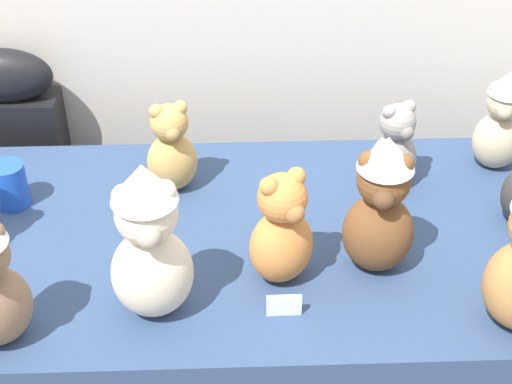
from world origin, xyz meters
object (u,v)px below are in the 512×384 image
at_px(party_cup_blue, 10,185).
at_px(teddy_bear_cream, 149,244).
at_px(display_table, 256,345).
at_px(teddy_bear_ash, 394,148).
at_px(instrument_case, 26,193).
at_px(teddy_bear_sand, 501,122).
at_px(teddy_bear_ginger, 282,231).
at_px(teddy_bear_chestnut, 381,207).
at_px(teddy_bear_honey, 171,150).

bearing_deg(party_cup_blue, teddy_bear_cream, -45.25).
height_order(display_table, party_cup_blue, party_cup_blue).
bearing_deg(teddy_bear_ash, instrument_case, 138.45).
bearing_deg(teddy_bear_sand, instrument_case, -175.33).
xyz_separation_m(instrument_case, teddy_bear_ginger, (0.71, -0.65, 0.37)).
xyz_separation_m(instrument_case, teddy_bear_cream, (0.45, -0.74, 0.42)).
relative_size(teddy_bear_sand, party_cup_blue, 2.43).
bearing_deg(teddy_bear_sand, display_table, -141.13).
bearing_deg(instrument_case, teddy_bear_sand, -9.95).
bearing_deg(teddy_bear_ash, party_cup_blue, 159.79).
bearing_deg(party_cup_blue, teddy_bear_chestnut, -16.92).
xyz_separation_m(display_table, teddy_bear_honey, (-0.19, 0.19, 0.47)).
bearing_deg(teddy_bear_chestnut, instrument_case, 154.75).
bearing_deg(teddy_bear_cream, instrument_case, 112.15).
relative_size(instrument_case, teddy_bear_sand, 3.53).
distance_m(teddy_bear_chestnut, teddy_bear_ash, 0.31).
bearing_deg(teddy_bear_cream, party_cup_blue, 125.56).
xyz_separation_m(teddy_bear_ginger, teddy_bear_ash, (0.29, 0.32, -0.02)).
height_order(instrument_case, teddy_bear_ash, teddy_bear_ash).
height_order(teddy_bear_ginger, teddy_bear_chestnut, teddy_bear_chestnut).
height_order(display_table, teddy_bear_ginger, teddy_bear_ginger).
height_order(display_table, teddy_bear_chestnut, teddy_bear_chestnut).
bearing_deg(teddy_bear_sand, teddy_bear_ginger, -128.68).
distance_m(display_table, teddy_bear_chestnut, 0.59).
relative_size(teddy_bear_cream, teddy_bear_sand, 1.33).
relative_size(teddy_bear_ginger, teddy_bear_cream, 0.75).
xyz_separation_m(instrument_case, teddy_bear_chestnut, (0.91, -0.63, 0.41)).
bearing_deg(teddy_bear_ginger, teddy_bear_chestnut, -21.11).
bearing_deg(teddy_bear_chestnut, teddy_bear_cream, -156.60).
bearing_deg(teddy_bear_ginger, party_cup_blue, 127.12).
height_order(display_table, teddy_bear_honey, teddy_bear_honey).
relative_size(teddy_bear_ginger, teddy_bear_sand, 1.00).
bearing_deg(party_cup_blue, teddy_bear_ash, 2.84).
distance_m(teddy_bear_ginger, party_cup_blue, 0.68).
distance_m(display_table, teddy_bear_ginger, 0.51).
distance_m(instrument_case, teddy_bear_honey, 0.67).
relative_size(teddy_bear_chestnut, party_cup_blue, 2.97).
bearing_deg(teddy_bear_chestnut, party_cup_blue, 172.41).
bearing_deg(teddy_bear_sand, teddy_bear_ash, -148.91).
height_order(instrument_case, teddy_bear_chestnut, teddy_bear_chestnut).
relative_size(teddy_bear_cream, teddy_bear_chestnut, 1.08).
distance_m(teddy_bear_cream, teddy_bear_ash, 0.68).
height_order(instrument_case, party_cup_blue, instrument_case).
xyz_separation_m(teddy_bear_sand, party_cup_blue, (-1.18, -0.12, -0.08)).
bearing_deg(teddy_bear_chestnut, teddy_bear_honey, 155.05).
bearing_deg(teddy_bear_sand, teddy_bear_honey, -159.09).
height_order(teddy_bear_honey, teddy_bear_chestnut, teddy_bear_chestnut).
height_order(teddy_bear_cream, teddy_bear_sand, teddy_bear_cream).
relative_size(display_table, teddy_bear_ash, 8.07).
bearing_deg(teddy_bear_honey, teddy_bear_sand, -9.72).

